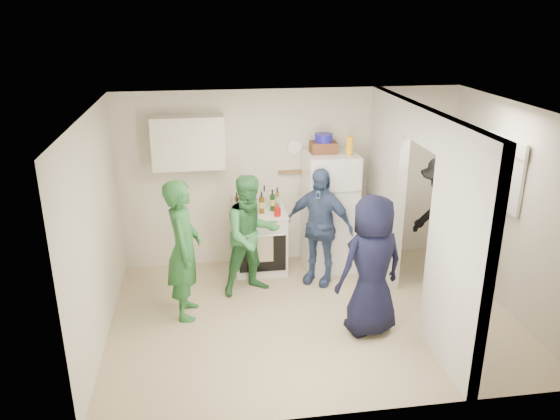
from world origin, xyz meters
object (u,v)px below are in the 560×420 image
at_px(yellow_cup_stack_top, 350,145).
at_px(person_navy, 372,266).
at_px(fridge, 329,212).
at_px(person_green_center, 252,235).
at_px(person_green_left, 184,250).
at_px(person_denim, 319,227).
at_px(blue_bowl, 324,138).
at_px(wicker_basket, 323,147).
at_px(person_nook, 442,224).
at_px(stove, 260,241).

xyz_separation_m(yellow_cup_stack_top, person_navy, (-0.14, -1.62, -0.98)).
distance_m(fridge, person_green_center, 1.29).
xyz_separation_m(person_green_left, person_denim, (1.75, 0.61, -0.05)).
xyz_separation_m(blue_bowl, person_green_center, (-1.05, -0.63, -1.09)).
bearing_deg(fridge, person_green_left, -152.31).
xyz_separation_m(wicker_basket, person_navy, (0.18, -1.77, -0.93)).
distance_m(wicker_basket, yellow_cup_stack_top, 0.36).
relative_size(fridge, blue_bowl, 6.98).
distance_m(person_green_center, person_nook, 2.46).
relative_size(yellow_cup_stack_top, person_green_left, 0.15).
bearing_deg(person_nook, wicker_basket, -129.58).
bearing_deg(wicker_basket, blue_bowl, 0.00).
distance_m(stove, person_nook, 2.47).
distance_m(yellow_cup_stack_top, person_denim, 1.15).
distance_m(fridge, person_navy, 1.72).
xyz_separation_m(stove, person_green_left, (-1.01, -1.08, 0.42)).
xyz_separation_m(person_green_left, person_green_center, (0.84, 0.47, -0.06)).
height_order(person_navy, person_nook, person_nook).
bearing_deg(person_green_left, person_nook, -82.28).
relative_size(wicker_basket, person_navy, 0.21).
relative_size(person_denim, person_navy, 0.97).
xyz_separation_m(fridge, blue_bowl, (-0.10, 0.05, 1.04)).
height_order(yellow_cup_stack_top, person_green_center, yellow_cup_stack_top).
bearing_deg(person_nook, yellow_cup_stack_top, -131.27).
relative_size(yellow_cup_stack_top, person_nook, 0.14).
height_order(wicker_basket, blue_bowl, blue_bowl).
bearing_deg(person_navy, person_green_left, -33.76).
relative_size(fridge, wicker_basket, 4.79).
relative_size(wicker_basket, person_green_left, 0.20).
bearing_deg(stove, wicker_basket, 1.30).
height_order(fridge, person_navy, fridge).
height_order(fridge, person_nook, person_nook).
bearing_deg(blue_bowl, stove, -178.70).
xyz_separation_m(stove, wicker_basket, (0.88, 0.02, 1.31)).
distance_m(person_green_left, person_navy, 2.18).
xyz_separation_m(person_denim, person_navy, (0.32, -1.28, 0.02)).
relative_size(fridge, person_nook, 0.94).
distance_m(blue_bowl, person_nook, 1.91).
xyz_separation_m(wicker_basket, yellow_cup_stack_top, (0.32, -0.15, 0.05)).
bearing_deg(stove, yellow_cup_stack_top, -6.18).
xyz_separation_m(stove, person_denim, (0.74, -0.47, 0.36)).
relative_size(person_green_left, person_green_center, 1.08).
bearing_deg(person_navy, wicker_basket, -100.08).
distance_m(blue_bowl, person_green_left, 2.42).
bearing_deg(person_green_left, yellow_cup_stack_top, -63.39).
bearing_deg(yellow_cup_stack_top, fridge, 155.56).
height_order(person_green_left, person_navy, person_green_left).
xyz_separation_m(fridge, person_green_left, (-1.99, -1.05, 0.02)).
relative_size(wicker_basket, yellow_cup_stack_top, 1.40).
height_order(stove, blue_bowl, blue_bowl).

